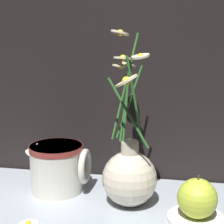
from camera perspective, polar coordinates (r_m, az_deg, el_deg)
ground_plane at (r=0.81m, az=-1.09°, el=-14.53°), size 6.00×6.00×0.00m
shelf at (r=0.80m, az=-1.09°, el=-14.15°), size 0.81×0.31×0.01m
vase_with_flowers at (r=0.77m, az=2.67°, el=-9.31°), size 0.11×0.17×0.35m
ceramic_pitcher at (r=0.85m, az=-8.30°, el=-8.08°), size 0.14×0.12×0.12m
saucer_plate at (r=0.75m, az=12.71°, el=-15.65°), size 0.11×0.11×0.01m
orange_fruit at (r=0.73m, az=12.87°, el=-12.69°), size 0.07×0.07×0.08m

